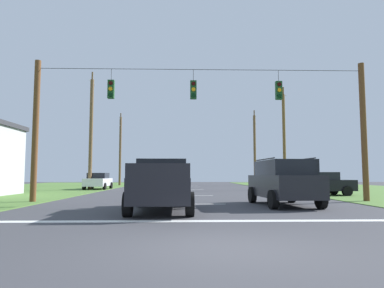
{
  "coord_description": "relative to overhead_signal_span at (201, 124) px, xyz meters",
  "views": [
    {
      "loc": [
        -0.76,
        -6.59,
        1.35
      ],
      "look_at": [
        -0.29,
        10.5,
        2.84
      ],
      "focal_mm": 33.11,
      "sensor_mm": 36.0,
      "label": 1
    }
  ],
  "objects": [
    {
      "name": "utility_pole_mid_left",
      "position": [
        -9.19,
        14.13,
        1.23
      ],
      "size": [
        0.32,
        1.86,
        10.74
      ],
      "color": "brown",
      "rests_on": "ground"
    },
    {
      "name": "lane_dash_0",
      "position": [
        -0.17,
        -1.37,
        -3.92
      ],
      "size": [
        2.5,
        0.15,
        0.01
      ],
      "primitive_type": "cube",
      "rotation": [
        0.0,
        0.0,
        1.57
      ],
      "color": "white",
      "rests_on": "ground"
    },
    {
      "name": "pickup_truck",
      "position": [
        -1.72,
        -4.34,
        -2.96
      ],
      "size": [
        2.35,
        5.43,
        1.95
      ],
      "color": "black",
      "rests_on": "ground"
    },
    {
      "name": "utility_pole_far_right",
      "position": [
        8.44,
        27.46,
        0.85
      ],
      "size": [
        0.31,
        1.84,
        9.74
      ],
      "color": "brown",
      "rests_on": "ground"
    },
    {
      "name": "distant_car_crossing_white",
      "position": [
        -8.71,
        15.3,
        -3.14
      ],
      "size": [
        2.02,
        4.3,
        1.52
      ],
      "color": "silver",
      "rests_on": "ground"
    },
    {
      "name": "stop_bar_stripe",
      "position": [
        -0.17,
        -7.37,
        -3.92
      ],
      "size": [
        14.08,
        0.45,
        0.01
      ],
      "primitive_type": "cube",
      "color": "white",
      "rests_on": "ground"
    },
    {
      "name": "overhead_signal_span",
      "position": [
        0.0,
        0.0,
        0.0
      ],
      "size": [
        17.03,
        0.31,
        7.17
      ],
      "color": "brown",
      "rests_on": "ground"
    },
    {
      "name": "utility_pole_far_left",
      "position": [
        -8.89,
        27.64,
        0.72
      ],
      "size": [
        0.29,
        1.65,
        9.3
      ],
      "color": "brown",
      "rests_on": "ground"
    },
    {
      "name": "lane_dash_2",
      "position": [
        -0.17,
        14.58,
        -3.92
      ],
      "size": [
        2.5,
        0.15,
        0.01
      ],
      "primitive_type": "cube",
      "rotation": [
        0.0,
        0.0,
        1.57
      ],
      "color": "white",
      "rests_on": "ground"
    },
    {
      "name": "suv_black",
      "position": [
        3.53,
        -2.27,
        -2.87
      ],
      "size": [
        2.43,
        4.9,
        2.05
      ],
      "color": "black",
      "rests_on": "ground"
    },
    {
      "name": "utility_pole_mid_right",
      "position": [
        8.43,
        14.22,
        0.65
      ],
      "size": [
        0.27,
        1.83,
        9.47
      ],
      "color": "brown",
      "rests_on": "ground"
    },
    {
      "name": "distant_car_oncoming",
      "position": [
        7.96,
        5.05,
        -3.14
      ],
      "size": [
        4.39,
        2.2,
        1.52
      ],
      "color": "black",
      "rests_on": "ground"
    },
    {
      "name": "lane_dash_1",
      "position": [
        -0.17,
        5.31,
        -3.92
      ],
      "size": [
        2.5,
        0.15,
        0.01
      ],
      "primitive_type": "cube",
      "rotation": [
        0.0,
        0.0,
        1.57
      ],
      "color": "white",
      "rests_on": "ground"
    },
    {
      "name": "lane_dash_4",
      "position": [
        -0.17,
        27.81,
        -3.92
      ],
      "size": [
        2.5,
        0.15,
        0.01
      ],
      "primitive_type": "cube",
      "rotation": [
        0.0,
        0.0,
        1.57
      ],
      "color": "white",
      "rests_on": "ground"
    },
    {
      "name": "lane_dash_3",
      "position": [
        -0.17,
        21.9,
        -3.92
      ],
      "size": [
        2.5,
        0.15,
        0.01
      ],
      "primitive_type": "cube",
      "rotation": [
        0.0,
        0.0,
        1.57
      ],
      "color": "white",
      "rests_on": "ground"
    },
    {
      "name": "ground_plane",
      "position": [
        -0.17,
        -11.24,
        -3.93
      ],
      "size": [
        120.0,
        120.0,
        0.0
      ],
      "primitive_type": "plane",
      "color": "#3D3D42"
    }
  ]
}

